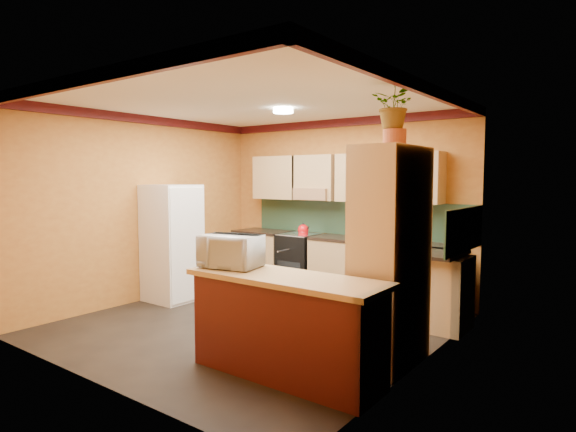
# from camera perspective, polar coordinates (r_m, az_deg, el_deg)

# --- Properties ---
(room_shell) EXTENTS (4.24, 4.24, 2.72)m
(room_shell) POSITION_cam_1_polar(r_m,az_deg,el_deg) (6.00, -2.26, 7.30)
(room_shell) COLOR black
(room_shell) RESTS_ON ground
(base_cabinets_back) EXTENTS (3.65, 0.60, 0.88)m
(base_cabinets_back) POSITION_cam_1_polar(r_m,az_deg,el_deg) (7.35, 5.41, -6.13)
(base_cabinets_back) COLOR tan
(base_cabinets_back) RESTS_ON ground
(countertop_back) EXTENTS (3.65, 0.62, 0.04)m
(countertop_back) POSITION_cam_1_polar(r_m,az_deg,el_deg) (7.28, 5.43, -2.57)
(countertop_back) COLOR black
(countertop_back) RESTS_ON base_cabinets_back
(stove) EXTENTS (0.58, 0.58, 0.91)m
(stove) POSITION_cam_1_polar(r_m,az_deg,el_deg) (7.69, 1.40, -5.52)
(stove) COLOR black
(stove) RESTS_ON ground
(kettle) EXTENTS (0.19, 0.19, 0.18)m
(kettle) POSITION_cam_1_polar(r_m,az_deg,el_deg) (7.51, 1.81, -1.56)
(kettle) COLOR red
(kettle) RESTS_ON stove
(sink) EXTENTS (0.48, 0.40, 0.03)m
(sink) POSITION_cam_1_polar(r_m,az_deg,el_deg) (6.91, 10.95, -2.72)
(sink) COLOR silver
(sink) RESTS_ON countertop_back
(base_cabinets_right) EXTENTS (0.60, 0.80, 0.88)m
(base_cabinets_right) POSITION_cam_1_polar(r_m,az_deg,el_deg) (6.10, 16.90, -8.54)
(base_cabinets_right) COLOR tan
(base_cabinets_right) RESTS_ON ground
(countertop_right) EXTENTS (0.62, 0.80, 0.04)m
(countertop_right) POSITION_cam_1_polar(r_m,az_deg,el_deg) (6.01, 17.01, -4.27)
(countertop_right) COLOR black
(countertop_right) RESTS_ON base_cabinets_right
(fridge) EXTENTS (0.68, 0.66, 1.70)m
(fridge) POSITION_cam_1_polar(r_m,az_deg,el_deg) (7.25, -13.59, -3.11)
(fridge) COLOR white
(fridge) RESTS_ON ground
(pantry) EXTENTS (0.48, 0.90, 2.10)m
(pantry) POSITION_cam_1_polar(r_m,az_deg,el_deg) (4.72, 12.04, -4.72)
(pantry) COLOR tan
(pantry) RESTS_ON ground
(fern_pot) EXTENTS (0.22, 0.22, 0.16)m
(fern_pot) POSITION_cam_1_polar(r_m,az_deg,el_deg) (4.72, 12.52, 9.03)
(fern_pot) COLOR #A64B28
(fern_pot) RESTS_ON pantry
(fern) EXTENTS (0.48, 0.44, 0.45)m
(fern) POSITION_cam_1_polar(r_m,az_deg,el_deg) (4.75, 12.59, 12.70)
(fern) COLOR tan
(fern) RESTS_ON fern_pot
(breakfast_bar) EXTENTS (1.80, 0.55, 0.88)m
(breakfast_bar) POSITION_cam_1_polar(r_m,az_deg,el_deg) (4.46, -0.27, -13.24)
(breakfast_bar) COLOR #531314
(breakfast_bar) RESTS_ON ground
(bar_top) EXTENTS (1.90, 0.65, 0.05)m
(bar_top) POSITION_cam_1_polar(r_m,az_deg,el_deg) (4.34, -0.27, -7.39)
(bar_top) COLOR tan
(bar_top) RESTS_ON breakfast_bar
(microwave) EXTENTS (0.64, 0.50, 0.32)m
(microwave) POSITION_cam_1_polar(r_m,az_deg,el_deg) (4.74, -6.83, -4.16)
(microwave) COLOR white
(microwave) RESTS_ON bar_top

